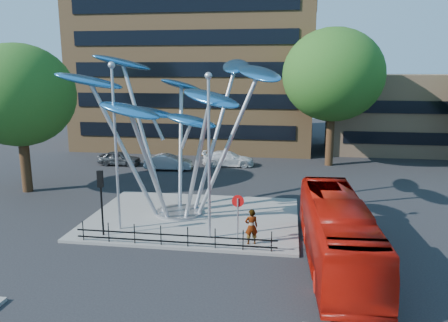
% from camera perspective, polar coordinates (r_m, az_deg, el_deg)
% --- Properties ---
extents(ground, '(120.00, 120.00, 0.00)m').
position_cam_1_polar(ground, '(20.12, -4.92, -13.39)').
color(ground, black).
rests_on(ground, ground).
extents(traffic_island, '(12.00, 9.00, 0.15)m').
position_cam_1_polar(traffic_island, '(25.71, -3.99, -7.42)').
color(traffic_island, slate).
rests_on(traffic_island, ground).
extents(brick_tower, '(25.00, 15.00, 30.00)m').
position_cam_1_polar(brick_tower, '(51.12, -3.38, 19.18)').
color(brick_tower, olive).
rests_on(brick_tower, ground).
extents(low_building_near, '(15.00, 8.00, 8.00)m').
position_cam_1_polar(low_building_near, '(49.27, 22.31, 5.75)').
color(low_building_near, tan).
rests_on(low_building_near, ground).
extents(tree_right, '(8.80, 8.80, 12.11)m').
position_cam_1_polar(tree_right, '(39.82, 14.07, 10.84)').
color(tree_right, black).
rests_on(tree_right, ground).
extents(tree_left, '(7.60, 7.60, 10.32)m').
position_cam_1_polar(tree_left, '(33.24, -25.22, 7.75)').
color(tree_left, black).
rests_on(tree_left, ground).
extents(leaf_sculpture, '(12.72, 9.54, 9.51)m').
position_cam_1_polar(leaf_sculpture, '(25.23, -6.28, 7.98)').
color(leaf_sculpture, '#9EA0A5').
rests_on(leaf_sculpture, traffic_island).
extents(street_lamp_left, '(0.36, 0.36, 8.80)m').
position_cam_1_polar(street_lamp_left, '(23.16, -14.04, 3.56)').
color(street_lamp_left, '#9EA0A5').
rests_on(street_lamp_left, traffic_island).
extents(street_lamp_right, '(0.36, 0.36, 8.30)m').
position_cam_1_polar(street_lamp_right, '(21.30, -1.99, 2.49)').
color(street_lamp_right, '#9EA0A5').
rests_on(street_lamp_right, traffic_island).
extents(traffic_light_island, '(0.28, 0.18, 3.42)m').
position_cam_1_polar(traffic_light_island, '(23.01, -15.79, -3.57)').
color(traffic_light_island, black).
rests_on(traffic_light_island, traffic_island).
extents(no_entry_sign_island, '(0.60, 0.10, 2.45)m').
position_cam_1_polar(no_entry_sign_island, '(21.41, 1.81, -6.51)').
color(no_entry_sign_island, '#9EA0A5').
rests_on(no_entry_sign_island, traffic_island).
extents(pedestrian_railing_front, '(10.00, 0.06, 1.00)m').
position_cam_1_polar(pedestrian_railing_front, '(21.64, -6.51, -9.95)').
color(pedestrian_railing_front, black).
rests_on(pedestrian_railing_front, traffic_island).
extents(red_bus, '(2.99, 10.73, 2.96)m').
position_cam_1_polar(red_bus, '(20.31, 14.52, -8.96)').
color(red_bus, '#A41007').
rests_on(red_bus, ground).
extents(pedestrian, '(0.74, 0.59, 1.78)m').
position_cam_1_polar(pedestrian, '(21.60, 3.59, -8.55)').
color(pedestrian, gray).
rests_on(pedestrian, traffic_island).
extents(parked_car_left, '(3.82, 1.58, 1.29)m').
position_cam_1_polar(parked_car_left, '(40.59, -13.51, 0.36)').
color(parked_car_left, '#3B3E42').
rests_on(parked_car_left, ground).
extents(parked_car_mid, '(4.19, 1.77, 1.35)m').
position_cam_1_polar(parked_car_mid, '(37.93, -7.26, -0.16)').
color(parked_car_mid, '#9FA1A6').
rests_on(parked_car_mid, ground).
extents(parked_car_right, '(4.74, 2.25, 1.34)m').
position_cam_1_polar(parked_car_right, '(39.14, 0.55, 0.31)').
color(parked_car_right, silver).
rests_on(parked_car_right, ground).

